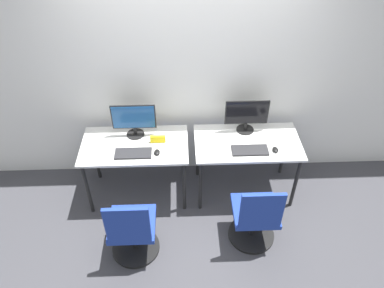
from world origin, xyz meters
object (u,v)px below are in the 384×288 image
at_px(monitor_right, 247,115).
at_px(mouse_right, 275,150).
at_px(mouse_left, 157,152).
at_px(office_chair_left, 132,232).
at_px(monitor_left, 134,120).
at_px(keyboard_right, 250,150).
at_px(office_chair_right, 255,219).
at_px(keyboard_left, 133,153).

height_order(monitor_right, mouse_right, monitor_right).
height_order(mouse_left, office_chair_left, office_chair_left).
bearing_deg(mouse_left, mouse_right, -0.37).
relative_size(office_chair_left, mouse_right, 9.60).
distance_m(monitor_left, mouse_left, 0.44).
bearing_deg(mouse_right, keyboard_right, 178.25).
xyz_separation_m(keyboard_right, office_chair_right, (0.00, -0.57, -0.40)).
relative_size(keyboard_right, mouse_right, 4.18).
relative_size(mouse_left, monitor_right, 0.19).
bearing_deg(monitor_right, mouse_right, -53.96).
distance_m(keyboard_left, keyboard_right, 1.20).
relative_size(monitor_left, office_chair_right, 0.54).
distance_m(keyboard_left, mouse_right, 1.47).
bearing_deg(monitor_right, mouse_left, -159.81).
bearing_deg(monitor_left, office_chair_right, -36.32).
distance_m(monitor_left, keyboard_left, 0.37).
bearing_deg(mouse_right, keyboard_left, 179.80).
relative_size(mouse_left, office_chair_left, 0.10).
height_order(monitor_left, office_chair_right, monitor_left).
bearing_deg(office_chair_left, mouse_right, 24.87).
bearing_deg(keyboard_left, mouse_left, 0.66).
distance_m(office_chair_left, keyboard_right, 1.44).
bearing_deg(keyboard_right, monitor_right, 90.00).
bearing_deg(keyboard_right, monitor_left, 165.18).
bearing_deg(mouse_left, monitor_left, 127.45).
relative_size(keyboard_left, keyboard_right, 1.00).
bearing_deg(mouse_left, office_chair_right, -30.57).
bearing_deg(mouse_left, office_chair_left, -109.08).
xyz_separation_m(keyboard_left, office_chair_right, (1.21, -0.57, -0.40)).
height_order(office_chair_left, office_chair_right, same).
xyz_separation_m(keyboard_left, keyboard_right, (1.20, 0.00, 0.00)).
relative_size(keyboard_left, mouse_right, 4.18).
height_order(monitor_left, monitor_right, same).
height_order(keyboard_left, keyboard_right, same).
distance_m(monitor_right, keyboard_right, 0.40).
relative_size(keyboard_right, office_chair_right, 0.44).
bearing_deg(office_chair_left, mouse_left, 70.92).
height_order(office_chair_left, monitor_right, monitor_right).
bearing_deg(monitor_right, office_chair_left, -139.08).
height_order(office_chair_left, keyboard_right, office_chair_left).
relative_size(mouse_right, office_chair_right, 0.10).
xyz_separation_m(office_chair_left, mouse_right, (1.46, 0.68, 0.40)).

